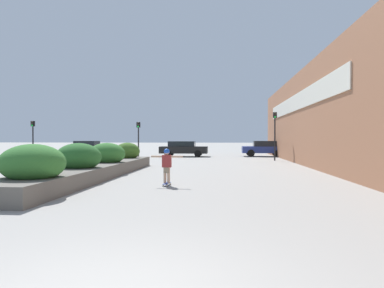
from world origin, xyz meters
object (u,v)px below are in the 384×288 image
(car_center_left, at_px, (88,148))
(car_center_right, at_px, (352,149))
(traffic_light_far_left, at_px, (33,133))
(skateboard, at_px, (167,184))
(skateboarder, at_px, (167,162))
(traffic_light_left, at_px, (138,134))
(car_rightmost, at_px, (183,148))
(traffic_light_right, at_px, (275,128))
(car_leftmost, at_px, (264,148))

(car_center_left, relative_size, car_center_right, 0.92)
(traffic_light_far_left, bearing_deg, skateboard, -47.04)
(skateboarder, relative_size, car_center_right, 0.29)
(car_center_left, bearing_deg, traffic_light_left, 47.22)
(car_center_left, bearing_deg, skateboarder, 28.58)
(car_center_left, relative_size, traffic_light_far_left, 1.24)
(car_rightmost, bearing_deg, traffic_light_right, 54.87)
(car_rightmost, height_order, traffic_light_right, traffic_light_right)
(skateboard, height_order, car_rightmost, car_rightmost)
(skateboarder, xyz_separation_m, car_center_right, (13.78, 19.96, -0.03))
(skateboard, bearing_deg, car_center_left, 122.76)
(traffic_light_left, bearing_deg, car_leftmost, 29.76)
(car_center_left, bearing_deg, traffic_light_far_left, -15.77)
(car_rightmost, bearing_deg, car_center_right, 87.70)
(skateboard, relative_size, traffic_light_far_left, 0.22)
(traffic_light_left, bearing_deg, skateboarder, -72.21)
(car_center_right, relative_size, traffic_light_far_left, 1.35)
(skateboard, distance_m, traffic_light_right, 16.41)
(traffic_light_right, bearing_deg, traffic_light_far_left, -179.21)
(car_center_left, distance_m, car_rightmost, 10.05)
(skateboard, bearing_deg, car_rightmost, 99.13)
(car_center_left, xyz_separation_m, traffic_light_far_left, (-1.95, -6.89, 1.41))
(traffic_light_left, height_order, traffic_light_far_left, traffic_light_far_left)
(car_center_right, distance_m, traffic_light_far_left, 28.03)
(car_leftmost, xyz_separation_m, traffic_light_right, (0.08, -6.51, 1.77))
(skateboard, bearing_deg, traffic_light_right, 71.98)
(skateboard, distance_m, car_leftmost, 22.37)
(traffic_light_left, bearing_deg, car_rightmost, 59.67)
(skateboard, relative_size, traffic_light_left, 0.23)
(car_center_left, relative_size, traffic_light_right, 1.04)
(car_leftmost, bearing_deg, skateboarder, 164.30)
(car_leftmost, distance_m, car_center_right, 7.88)
(car_center_right, bearing_deg, car_leftmost, -101.46)
(skateboard, xyz_separation_m, car_rightmost, (-1.79, 20.58, 0.72))
(car_rightmost, bearing_deg, skateboarder, 4.96)
(traffic_light_right, xyz_separation_m, traffic_light_far_left, (-19.86, -0.27, -0.37))
(traffic_light_left, bearing_deg, skateboard, -72.21)
(traffic_light_right, relative_size, traffic_light_far_left, 1.19)
(car_leftmost, height_order, traffic_light_left, traffic_light_left)
(car_leftmost, bearing_deg, car_rightmost, 96.84)
(skateboarder, height_order, car_center_right, car_center_right)
(traffic_light_right, bearing_deg, car_center_left, 159.72)
(car_rightmost, distance_m, traffic_light_left, 6.31)
(car_leftmost, xyz_separation_m, traffic_light_left, (-10.95, -6.26, 1.34))
(car_center_right, bearing_deg, car_center_left, -93.75)
(traffic_light_far_left, bearing_deg, traffic_light_right, 0.79)
(skateboarder, distance_m, traffic_light_left, 16.08)
(traffic_light_right, height_order, traffic_light_far_left, traffic_light_right)
(skateboard, distance_m, skateboarder, 0.79)
(car_center_left, height_order, traffic_light_right, traffic_light_right)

